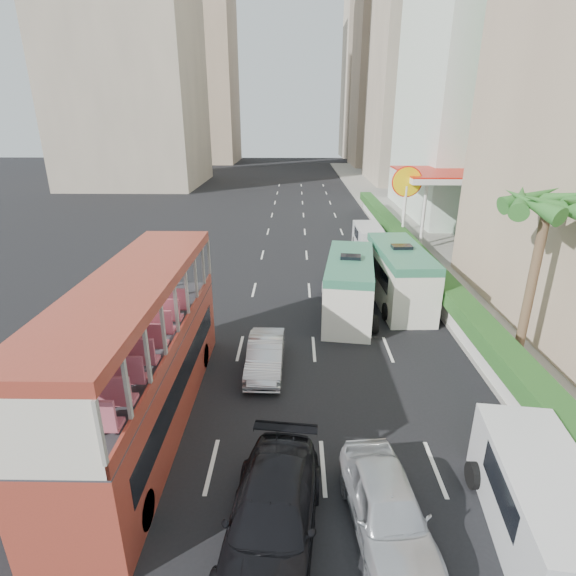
{
  "coord_description": "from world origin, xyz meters",
  "views": [
    {
      "loc": [
        -1.24,
        -12.16,
        9.41
      ],
      "look_at": [
        -1.5,
        4.0,
        3.2
      ],
      "focal_mm": 28.0,
      "sensor_mm": 36.0,
      "label": 1
    }
  ],
  "objects_px": {
    "minibus_near": "(349,286)",
    "panel_van_far": "(368,238)",
    "car_black": "(273,540)",
    "van_asset": "(341,287)",
    "palm_tree": "(531,285)",
    "double_decker_bus": "(141,354)",
    "minibus_far": "(399,276)",
    "car_silver_lane_b": "(385,531)",
    "panel_van_near": "(542,506)",
    "shell_station": "(439,207)",
    "car_silver_lane_a": "(266,370)"
  },
  "relations": [
    {
      "from": "panel_van_far",
      "to": "palm_tree",
      "type": "distance_m",
      "value": 17.16
    },
    {
      "from": "minibus_far",
      "to": "shell_station",
      "type": "relative_size",
      "value": 0.85
    },
    {
      "from": "van_asset",
      "to": "palm_tree",
      "type": "distance_m",
      "value": 11.2
    },
    {
      "from": "car_silver_lane_a",
      "to": "panel_van_near",
      "type": "bearing_deg",
      "value": -46.68
    },
    {
      "from": "double_decker_bus",
      "to": "car_silver_lane_a",
      "type": "distance_m",
      "value": 5.5
    },
    {
      "from": "minibus_near",
      "to": "panel_van_far",
      "type": "bearing_deg",
      "value": 84.75
    },
    {
      "from": "minibus_far",
      "to": "shell_station",
      "type": "distance_m",
      "value": 13.97
    },
    {
      "from": "car_silver_lane_b",
      "to": "panel_van_near",
      "type": "relative_size",
      "value": 0.86
    },
    {
      "from": "car_silver_lane_b",
      "to": "shell_station",
      "type": "height_order",
      "value": "shell_station"
    },
    {
      "from": "car_black",
      "to": "panel_van_near",
      "type": "relative_size",
      "value": 1.04
    },
    {
      "from": "double_decker_bus",
      "to": "minibus_near",
      "type": "relative_size",
      "value": 1.68
    },
    {
      "from": "minibus_far",
      "to": "shell_station",
      "type": "height_order",
      "value": "shell_station"
    },
    {
      "from": "panel_van_near",
      "to": "van_asset",
      "type": "bearing_deg",
      "value": 107.09
    },
    {
      "from": "minibus_near",
      "to": "palm_tree",
      "type": "xyz_separation_m",
      "value": [
        6.32,
        -4.82,
        1.93
      ]
    },
    {
      "from": "car_silver_lane_b",
      "to": "minibus_far",
      "type": "height_order",
      "value": "minibus_far"
    },
    {
      "from": "panel_van_near",
      "to": "panel_van_far",
      "type": "bearing_deg",
      "value": 97.58
    },
    {
      "from": "double_decker_bus",
      "to": "car_silver_lane_b",
      "type": "bearing_deg",
      "value": -30.33
    },
    {
      "from": "minibus_near",
      "to": "panel_van_far",
      "type": "height_order",
      "value": "minibus_near"
    },
    {
      "from": "car_black",
      "to": "minibus_near",
      "type": "xyz_separation_m",
      "value": [
        3.21,
        13.21,
        1.45
      ]
    },
    {
      "from": "car_black",
      "to": "minibus_near",
      "type": "relative_size",
      "value": 0.79
    },
    {
      "from": "panel_van_near",
      "to": "minibus_far",
      "type": "bearing_deg",
      "value": 97.77
    },
    {
      "from": "car_black",
      "to": "van_asset",
      "type": "xyz_separation_m",
      "value": [
        3.21,
        17.0,
        0.0
      ]
    },
    {
      "from": "double_decker_bus",
      "to": "car_silver_lane_b",
      "type": "xyz_separation_m",
      "value": [
        6.98,
        -4.09,
        -2.53
      ]
    },
    {
      "from": "double_decker_bus",
      "to": "minibus_far",
      "type": "height_order",
      "value": "double_decker_bus"
    },
    {
      "from": "minibus_near",
      "to": "minibus_far",
      "type": "xyz_separation_m",
      "value": [
        2.8,
        1.49,
        0.05
      ]
    },
    {
      "from": "van_asset",
      "to": "minibus_far",
      "type": "bearing_deg",
      "value": -30.7
    },
    {
      "from": "van_asset",
      "to": "minibus_near",
      "type": "bearing_deg",
      "value": -81.39
    },
    {
      "from": "minibus_far",
      "to": "shell_station",
      "type": "bearing_deg",
      "value": 63.61
    },
    {
      "from": "double_decker_bus",
      "to": "shell_station",
      "type": "height_order",
      "value": "shell_station"
    },
    {
      "from": "panel_van_near",
      "to": "panel_van_far",
      "type": "relative_size",
      "value": 1.12
    },
    {
      "from": "car_silver_lane_b",
      "to": "panel_van_far",
      "type": "relative_size",
      "value": 0.97
    },
    {
      "from": "car_black",
      "to": "minibus_near",
      "type": "height_order",
      "value": "minibus_near"
    },
    {
      "from": "double_decker_bus",
      "to": "car_silver_lane_a",
      "type": "relative_size",
      "value": 2.81
    },
    {
      "from": "palm_tree",
      "to": "double_decker_bus",
      "type": "bearing_deg",
      "value": -163.84
    },
    {
      "from": "minibus_far",
      "to": "double_decker_bus",
      "type": "bearing_deg",
      "value": -137.03
    },
    {
      "from": "car_black",
      "to": "car_silver_lane_a",
      "type": "bearing_deg",
      "value": 101.08
    },
    {
      "from": "double_decker_bus",
      "to": "palm_tree",
      "type": "height_order",
      "value": "palm_tree"
    },
    {
      "from": "car_silver_lane_b",
      "to": "palm_tree",
      "type": "height_order",
      "value": "palm_tree"
    },
    {
      "from": "car_black",
      "to": "van_asset",
      "type": "distance_m",
      "value": 17.31
    },
    {
      "from": "car_silver_lane_b",
      "to": "panel_van_near",
      "type": "xyz_separation_m",
      "value": [
        3.52,
        -0.11,
        0.99
      ]
    },
    {
      "from": "palm_tree",
      "to": "car_silver_lane_b",
      "type": "bearing_deg",
      "value": -130.13
    },
    {
      "from": "minibus_far",
      "to": "palm_tree",
      "type": "height_order",
      "value": "palm_tree"
    },
    {
      "from": "minibus_far",
      "to": "panel_van_far",
      "type": "height_order",
      "value": "minibus_far"
    },
    {
      "from": "car_black",
      "to": "shell_station",
      "type": "xyz_separation_m",
      "value": [
        11.73,
        27.39,
        2.75
      ]
    },
    {
      "from": "car_black",
      "to": "panel_van_far",
      "type": "bearing_deg",
      "value": 82.88
    },
    {
      "from": "minibus_near",
      "to": "minibus_far",
      "type": "relative_size",
      "value": 0.97
    },
    {
      "from": "car_black",
      "to": "van_asset",
      "type": "bearing_deg",
      "value": 85.56
    },
    {
      "from": "minibus_near",
      "to": "panel_van_near",
      "type": "distance_m",
      "value": 13.37
    },
    {
      "from": "minibus_near",
      "to": "minibus_far",
      "type": "height_order",
      "value": "minibus_far"
    },
    {
      "from": "double_decker_bus",
      "to": "car_black",
      "type": "bearing_deg",
      "value": -45.79
    }
  ]
}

